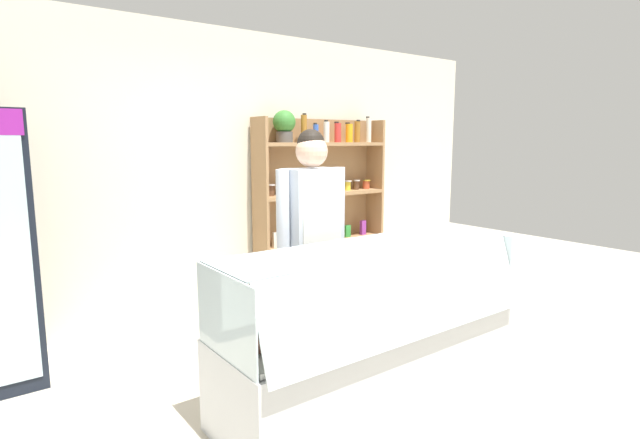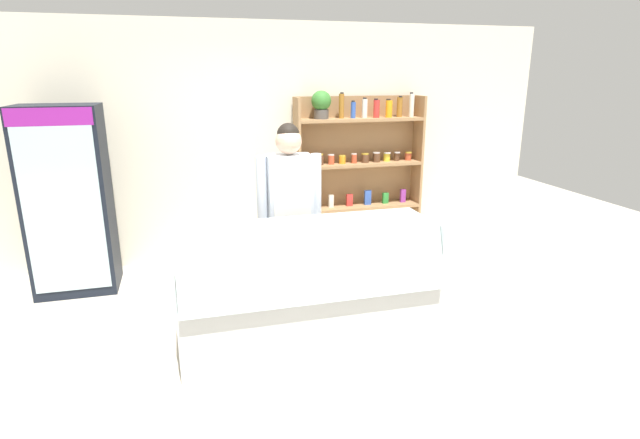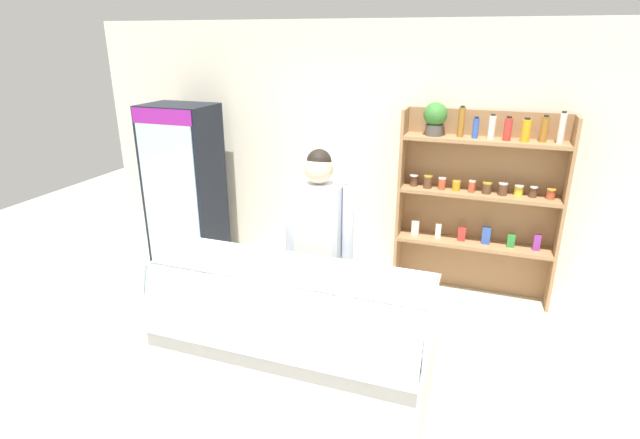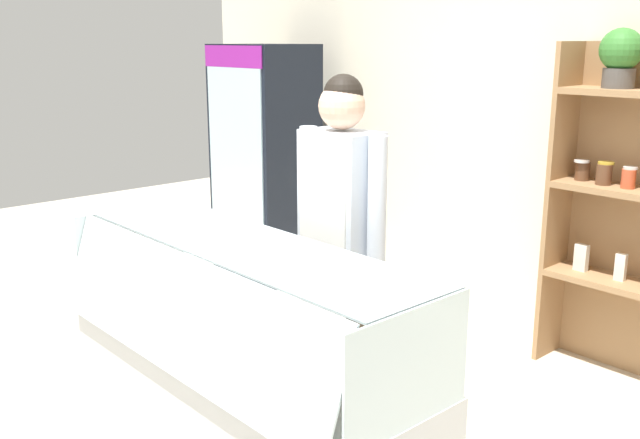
# 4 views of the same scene
# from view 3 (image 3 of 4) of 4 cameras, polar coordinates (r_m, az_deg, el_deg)

# --- Properties ---
(ground_plane) EXTENTS (12.00, 12.00, 0.00)m
(ground_plane) POSITION_cam_3_polar(r_m,az_deg,el_deg) (4.06, -1.17, -18.44)
(ground_plane) COLOR beige
(back_wall) EXTENTS (6.80, 0.10, 2.70)m
(back_wall) POSITION_cam_3_polar(r_m,az_deg,el_deg) (5.39, 7.09, 7.36)
(back_wall) COLOR silver
(back_wall) RESTS_ON ground
(drinks_fridge) EXTENTS (0.76, 0.57, 1.85)m
(drinks_fridge) POSITION_cam_3_polar(r_m,az_deg,el_deg) (5.83, -15.20, 3.51)
(drinks_fridge) COLOR black
(drinks_fridge) RESTS_ON ground
(shelving_unit) EXTENTS (1.55, 0.29, 1.95)m
(shelving_unit) POSITION_cam_3_polar(r_m,az_deg,el_deg) (5.15, 17.33, 3.03)
(shelving_unit) COLOR #9E754C
(shelving_unit) RESTS_ON ground
(deli_display_case) EXTENTS (2.02, 0.74, 1.01)m
(deli_display_case) POSITION_cam_3_polar(r_m,az_deg,el_deg) (3.84, -3.49, -15.14)
(deli_display_case) COLOR silver
(deli_display_case) RESTS_ON ground
(shop_clerk) EXTENTS (0.58, 0.25, 1.73)m
(shop_clerk) POSITION_cam_3_polar(r_m,az_deg,el_deg) (4.01, -0.17, -1.85)
(shop_clerk) COLOR #4C4233
(shop_clerk) RESTS_ON ground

